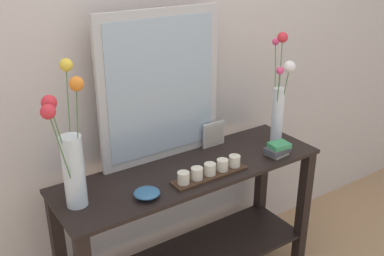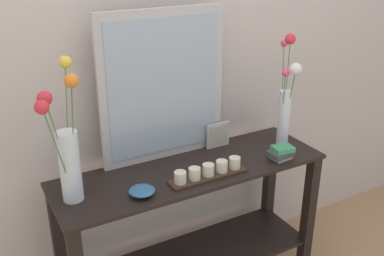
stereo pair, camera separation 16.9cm
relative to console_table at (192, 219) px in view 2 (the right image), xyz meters
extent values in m
cube|color=beige|center=(0.00, 0.33, 0.85)|extent=(6.40, 0.08, 2.70)
cube|color=black|center=(0.00, 0.00, 0.29)|extent=(1.36, 0.43, 0.02)
cube|color=black|center=(0.64, -0.18, -0.11)|extent=(0.06, 0.06, 0.77)
cube|color=black|center=(-0.64, 0.18, -0.11)|extent=(0.06, 0.06, 0.77)
cube|color=black|center=(0.64, 0.18, -0.11)|extent=(0.06, 0.06, 0.77)
cube|color=#B7B2AD|center=(-0.06, 0.18, 0.67)|extent=(0.65, 0.03, 0.75)
cube|color=#9EADB7|center=(-0.06, 0.17, 0.67)|extent=(0.57, 0.00, 0.67)
cylinder|color=silver|center=(-0.58, 0.00, 0.45)|extent=(0.09, 0.09, 0.32)
cylinder|color=#4C753D|center=(-0.56, -0.03, 0.58)|extent=(0.03, 0.04, 0.52)
sphere|color=orange|center=(-0.55, -0.05, 0.83)|extent=(0.06, 0.06, 0.06)
cylinder|color=#4C753D|center=(-0.56, 0.06, 0.59)|extent=(0.07, 0.12, 0.55)
sphere|color=yellow|center=(-0.53, 0.12, 0.87)|extent=(0.05, 0.05, 0.05)
cylinder|color=#4C753D|center=(-0.61, -0.02, 0.54)|extent=(0.08, 0.01, 0.46)
sphere|color=red|center=(-0.65, -0.02, 0.77)|extent=(0.06, 0.06, 0.06)
cylinder|color=#4C753D|center=(-0.63, -0.05, 0.54)|extent=(0.10, 0.07, 0.45)
sphere|color=red|center=(-0.67, -0.08, 0.76)|extent=(0.06, 0.06, 0.06)
cylinder|color=silver|center=(0.56, 0.00, 0.45)|extent=(0.06, 0.06, 0.31)
cylinder|color=#4C753D|center=(0.54, -0.01, 0.52)|extent=(0.04, 0.04, 0.40)
sphere|color=#EA4275|center=(0.52, -0.03, 0.71)|extent=(0.04, 0.04, 0.04)
cylinder|color=#4C753D|center=(0.56, -0.02, 0.52)|extent=(0.01, 0.07, 0.42)
sphere|color=silver|center=(0.56, -0.05, 0.73)|extent=(0.06, 0.06, 0.06)
cylinder|color=#4C753D|center=(0.58, 0.02, 0.59)|extent=(0.05, 0.06, 0.54)
sphere|color=red|center=(0.60, 0.05, 0.86)|extent=(0.06, 0.06, 0.06)
cylinder|color=#4C753D|center=(0.59, 0.06, 0.57)|extent=(0.06, 0.11, 0.51)
sphere|color=#EA4275|center=(0.62, 0.12, 0.82)|extent=(0.04, 0.04, 0.04)
cube|color=#382316|center=(0.02, -0.12, 0.30)|extent=(0.39, 0.09, 0.01)
cylinder|color=beige|center=(-0.13, -0.12, 0.34)|extent=(0.06, 0.06, 0.05)
cylinder|color=beige|center=(-0.05, -0.12, 0.34)|extent=(0.06, 0.06, 0.05)
cylinder|color=beige|center=(0.02, -0.12, 0.34)|extent=(0.06, 0.06, 0.05)
cylinder|color=beige|center=(0.10, -0.12, 0.34)|extent=(0.06, 0.06, 0.05)
cylinder|color=beige|center=(0.17, -0.12, 0.34)|extent=(0.06, 0.06, 0.05)
cube|color=#B7B2AD|center=(0.24, 0.15, 0.37)|extent=(0.14, 0.01, 0.14)
cube|color=#B0A08E|center=(0.24, 0.14, 0.37)|extent=(0.11, 0.00, 0.11)
cylinder|color=#2D5B84|center=(-0.31, -0.11, 0.30)|extent=(0.05, 0.05, 0.01)
ellipsoid|color=#2D5B84|center=(-0.31, -0.11, 0.32)|extent=(0.12, 0.12, 0.03)
cube|color=#B2A893|center=(0.44, -0.13, 0.31)|extent=(0.11, 0.09, 0.02)
cube|color=#424247|center=(0.44, -0.13, 0.33)|extent=(0.13, 0.10, 0.03)
cube|color=#388E56|center=(0.45, -0.13, 0.35)|extent=(0.11, 0.09, 0.02)
camera|label=1|loc=(-1.08, -1.59, 1.33)|focal=41.58mm
camera|label=2|loc=(-0.93, -1.68, 1.33)|focal=41.58mm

